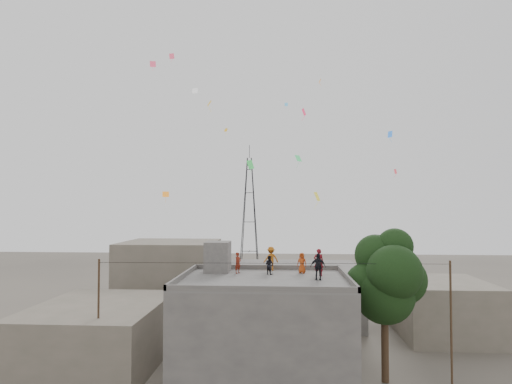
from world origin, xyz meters
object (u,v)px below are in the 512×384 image
tree (387,278)px  transmission_tower (249,216)px  stair_head_box (218,257)px  person_red_adult (319,262)px  person_dark_adult (318,267)px

tree → transmission_tower: transmission_tower is taller
stair_head_box → tree: (10.57, -2.00, -1.00)m
transmission_tower → stair_head_box: bearing=-88.8°
person_red_adult → person_dark_adult: 1.50m
stair_head_box → person_red_adult: stair_head_box is taller
tree → person_dark_adult: size_ratio=5.85×
transmission_tower → person_dark_adult: (7.19, -40.16, -2.19)m
person_red_adult → tree: bearing=175.5°
tree → person_red_adult: (-4.00, 0.73, 0.84)m
stair_head_box → transmission_tower: bearing=91.2°
stair_head_box → person_dark_adult: (6.39, -2.76, -0.22)m
stair_head_box → person_red_adult: bearing=-11.0°
transmission_tower → tree: bearing=-73.9°
stair_head_box → person_dark_adult: bearing=-23.4°
transmission_tower → person_dark_adult: bearing=-79.8°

